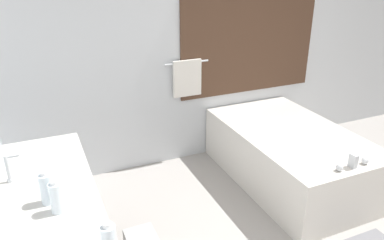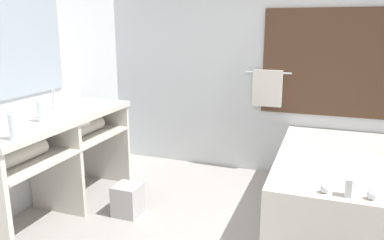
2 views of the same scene
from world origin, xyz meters
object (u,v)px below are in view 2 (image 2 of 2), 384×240
Objects in this scene: water_bottle_3 at (42,111)px; bathtub at (341,185)px; water_bottle_1 at (14,126)px; waste_bin at (128,200)px; water_bottle_2 at (47,107)px.

bathtub is at bearing 21.40° from water_bottle_3.
water_bottle_1 reaches higher than bathtub.
water_bottle_2 is at bearing -156.77° from waste_bin.
water_bottle_3 is 0.70× the size of waste_bin.
water_bottle_1 is (-2.12, -1.36, 0.67)m from bathtub.
waste_bin is (0.53, 0.35, -0.84)m from water_bottle_3.
bathtub is 8.92× the size of water_bottle_2.
bathtub is 6.46× the size of waste_bin.
bathtub is 2.56m from water_bottle_3.
water_bottle_2 is 0.12m from water_bottle_3.
bathtub is 2.61m from water_bottle_1.
water_bottle_2 is (-2.34, -0.79, 0.67)m from bathtub.
water_bottle_1 is at bearing -113.27° from waste_bin.
waste_bin is (0.58, 0.25, -0.85)m from water_bottle_2.
water_bottle_2 is at bearing 112.00° from water_bottle_3.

